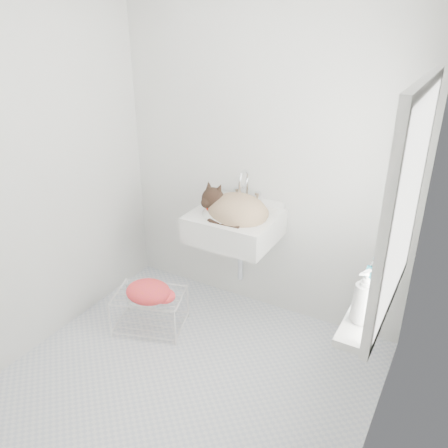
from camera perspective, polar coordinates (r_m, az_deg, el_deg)
The scene contains 15 objects.
floor at distance 3.15m, azimuth -4.32°, elevation -18.26°, with size 2.20×2.00×0.02m, color silver.
back_wall at distance 3.29m, azimuth 4.66°, elevation 9.03°, with size 2.20×0.02×2.50m, color silver.
right_wall at distance 2.10m, azimuth 20.52°, elevation -2.33°, with size 0.02×2.00×2.50m, color silver.
left_wall at distance 3.19m, azimuth -21.98°, elevation 6.73°, with size 0.02×2.00×2.50m, color silver.
window_glass at distance 2.24m, azimuth 21.46°, elevation 2.12°, with size 0.01×0.80×1.00m, color white.
window_frame at distance 2.24m, azimuth 21.09°, elevation 2.20°, with size 0.04×0.90×1.10m, color white.
windowsill at distance 2.48m, azimuth 17.86°, elevation -8.61°, with size 0.16×0.88×0.04m, color white.
sink at distance 3.24m, azimuth 1.31°, elevation 1.28°, with size 0.59×0.51×0.23m, color silver.
faucet at distance 3.33m, azimuth 2.79°, elevation 4.58°, with size 0.21×0.15×0.21m, color silver, non-canonical shape.
cat at distance 3.20m, azimuth 1.36°, elevation 1.79°, with size 0.50×0.44×0.29m.
wire_rack at distance 3.50m, azimuth -9.02°, elevation -10.30°, with size 0.48×0.33×0.29m, color silver.
towel at distance 3.34m, azimuth -9.19°, elevation -8.70°, with size 0.32×0.23×0.13m, color #F25C06.
bottle_a at distance 2.27m, azimuth 16.26°, elevation -11.27°, with size 0.09×0.09×0.23m, color silver.
bottle_b at distance 2.46m, azimuth 17.62°, elevation -8.34°, with size 0.09×0.10×0.21m, color #1E6370.
bottle_c at distance 2.61m, azimuth 18.51°, elevation -6.40°, with size 0.13×0.13×0.16m, color silver.
Camera 1 is at (1.31, -1.88, 2.16)m, focal length 37.44 mm.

